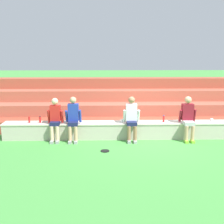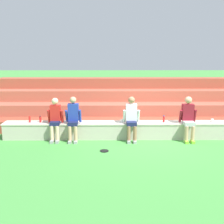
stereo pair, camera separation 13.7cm
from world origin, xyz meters
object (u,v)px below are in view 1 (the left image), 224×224
object	(u,v)px
water_bottle_mid_right	(40,120)
water_bottle_center_gap	(29,120)
plastic_cup_left_end	(212,120)
frisbee	(105,151)
plastic_cup_middle	(122,121)
person_far_left	(55,118)
person_left_of_center	(73,118)
water_bottle_mid_left	(164,119)
person_right_of_center	(188,117)
person_center	(132,117)

from	to	relation	value
water_bottle_mid_right	water_bottle_center_gap	size ratio (longest dim) A/B	1.01
plastic_cup_left_end	frisbee	xyz separation A→B (m)	(-3.55, -1.25, -0.59)
plastic_cup_left_end	plastic_cup_middle	bearing A→B (deg)	-179.06
person_far_left	water_bottle_center_gap	distance (m)	0.93
person_left_of_center	frisbee	xyz separation A→B (m)	(1.01, -0.98, -0.75)
person_far_left	frisbee	bearing A→B (deg)	-32.10
person_far_left	water_bottle_mid_left	bearing A→B (deg)	3.66
person_right_of_center	frisbee	distance (m)	2.94
person_center	water_bottle_center_gap	size ratio (longest dim) A/B	6.61
person_left_of_center	water_bottle_center_gap	distance (m)	1.49
person_far_left	water_bottle_mid_right	size ratio (longest dim) A/B	6.34
person_left_of_center	person_center	world-z (taller)	person_left_of_center
person_far_left	plastic_cup_left_end	bearing A→B (deg)	2.90
person_right_of_center	frisbee	xyz separation A→B (m)	(-2.67, -0.98, -0.76)
plastic_cup_left_end	person_center	bearing A→B (deg)	-174.18
person_far_left	water_bottle_mid_left	xyz separation A→B (m)	(3.52, 0.23, -0.10)
person_left_of_center	plastic_cup_left_end	bearing A→B (deg)	3.50
water_bottle_mid_right	plastic_cup_left_end	size ratio (longest dim) A/B	2.11
water_bottle_mid_left	plastic_cup_middle	xyz separation A→B (m)	(-1.38, -0.01, -0.05)
person_far_left	frisbee	distance (m)	2.01
frisbee	water_bottle_center_gap	bearing A→B (deg)	153.44
plastic_cup_middle	water_bottle_mid_right	bearing A→B (deg)	179.18
person_right_of_center	water_bottle_center_gap	bearing A→B (deg)	177.12
person_right_of_center	water_bottle_center_gap	distance (m)	5.15
person_center	person_right_of_center	world-z (taller)	same
person_center	frisbee	world-z (taller)	person_center
plastic_cup_middle	frisbee	distance (m)	1.45
water_bottle_mid_left	person_right_of_center	bearing A→B (deg)	-18.20
person_right_of_center	water_bottle_center_gap	world-z (taller)	person_right_of_center
person_right_of_center	plastic_cup_middle	size ratio (longest dim) A/B	13.31
person_right_of_center	plastic_cup_middle	xyz separation A→B (m)	(-2.12, 0.23, -0.18)
person_left_of_center	water_bottle_mid_right	size ratio (longest dim) A/B	6.53
plastic_cup_left_end	plastic_cup_middle	xyz separation A→B (m)	(-3.00, -0.05, 0.00)
person_center	plastic_cup_left_end	distance (m)	2.72
person_far_left	water_bottle_mid_right	distance (m)	0.60
water_bottle_mid_right	plastic_cup_middle	distance (m)	2.68
plastic_cup_left_end	frisbee	size ratio (longest dim) A/B	0.41
person_left_of_center	water_bottle_mid_left	world-z (taller)	person_left_of_center
water_bottle_center_gap	frisbee	distance (m)	2.84
water_bottle_mid_left	plastic_cup_left_end	distance (m)	1.62
water_bottle_mid_left	plastic_cup_left_end	xyz separation A→B (m)	(1.62, 0.04, -0.06)
water_bottle_center_gap	plastic_cup_middle	size ratio (longest dim) A/B	2.01
water_bottle_mid_left	plastic_cup_left_end	size ratio (longest dim) A/B	2.20
plastic_cup_left_end	frisbee	world-z (taller)	plastic_cup_left_end
plastic_cup_left_end	plastic_cup_middle	size ratio (longest dim) A/B	0.97
water_bottle_mid_left	frisbee	size ratio (longest dim) A/B	0.90
water_bottle_mid_right	water_bottle_center_gap	xyz separation A→B (m)	(-0.35, -0.01, -0.00)
person_center	frisbee	bearing A→B (deg)	-131.05
person_left_of_center	person_center	distance (m)	1.86
person_far_left	plastic_cup_left_end	world-z (taller)	person_far_left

